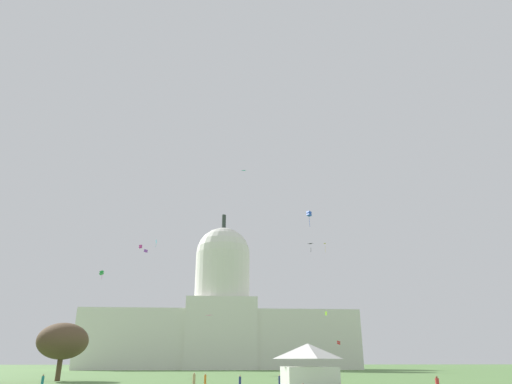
{
  "coord_description": "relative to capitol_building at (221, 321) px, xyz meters",
  "views": [
    {
      "loc": [
        -4.2,
        -21.21,
        3.48
      ],
      "look_at": [
        2.67,
        65.75,
        36.14
      ],
      "focal_mm": 31.61,
      "sensor_mm": 36.0,
      "label": 1
    }
  ],
  "objects": [
    {
      "name": "person_orange_front_left",
      "position": [
        -2.82,
        -117.51,
        -17.94
      ],
      "size": [
        0.37,
        0.37,
        1.55
      ],
      "rotation": [
        0.0,
        0.0,
        1.5
      ],
      "color": "orange",
      "rests_on": "ground_plane"
    },
    {
      "name": "person_navy_lawn_far_left",
      "position": [
        8.2,
        -123.37,
        -17.96
      ],
      "size": [
        0.47,
        0.47,
        1.5
      ],
      "rotation": [
        0.0,
        0.0,
        5.27
      ],
      "color": "navy",
      "rests_on": "ground_plane"
    },
    {
      "name": "person_teal_edge_east",
      "position": [
        -26.25,
        -121.3,
        -17.94
      ],
      "size": [
        0.44,
        0.44,
        1.56
      ],
      "rotation": [
        0.0,
        0.0,
        3.34
      ],
      "color": "#1E757A",
      "rests_on": "ground_plane"
    },
    {
      "name": "person_tan_near_tree_east",
      "position": [
        -4.58,
        -117.33,
        -17.91
      ],
      "size": [
        0.55,
        0.55,
        1.65
      ],
      "rotation": [
        0.0,
        0.0,
        3.39
      ],
      "color": "tan",
      "rests_on": "ground_plane"
    },
    {
      "name": "kite_black_mid",
      "position": [
        20.76,
        -89.19,
        10.86
      ],
      "size": [
        1.32,
        1.06,
        1.85
      ],
      "rotation": [
        0.0,
        0.0,
        2.64
      ],
      "color": "black"
    },
    {
      "name": "kite_gold_high",
      "position": [
        40.21,
        -20.23,
        28.49
      ],
      "size": [
        1.15,
        1.58,
        3.58
      ],
      "rotation": [
        0.0,
        0.0,
        4.78
      ],
      "color": "gold"
    },
    {
      "name": "kite_magenta_high",
      "position": [
        -27.51,
        -46.1,
        20.1
      ],
      "size": [
        0.99,
        0.93,
        1.17
      ],
      "rotation": [
        0.0,
        0.0,
        4.68
      ],
      "color": "#D1339E"
    },
    {
      "name": "kite_blue_high",
      "position": [
        19.31,
        -95.72,
        16.82
      ],
      "size": [
        1.31,
        1.29,
        3.68
      ],
      "rotation": [
        0.0,
        0.0,
        5.29
      ],
      "color": "blue"
    },
    {
      "name": "kite_lime_low",
      "position": [
        32.06,
        -52.94,
        -1.58
      ],
      "size": [
        0.52,
        0.96,
        1.28
      ],
      "rotation": [
        0.0,
        0.0,
        4.38
      ],
      "color": "#8CD133"
    },
    {
      "name": "event_tent",
      "position": [
        10.83,
        -132.61,
        -15.87
      ],
      "size": [
        6.94,
        7.36,
        5.57
      ],
      "rotation": [
        0.0,
        0.0,
        0.04
      ],
      "color": "white",
      "rests_on": "ground_plane"
    },
    {
      "name": "tree_west_far",
      "position": [
        -29.38,
        -105.03,
        -11.88
      ],
      "size": [
        12.28,
        12.37,
        10.02
      ],
      "color": "brown",
      "rests_on": "ground_plane"
    },
    {
      "name": "kite_pink_low",
      "position": [
        -3.25,
        -68.99,
        -4.25
      ],
      "size": [
        1.94,
        1.45,
        0.15
      ],
      "rotation": [
        0.0,
        0.0,
        2.74
      ],
      "color": "pink"
    },
    {
      "name": "kite_cyan_high",
      "position": [
        -23.11,
        -42.26,
        22.75
      ],
      "size": [
        0.52,
        1.22,
        2.67
      ],
      "rotation": [
        0.0,
        0.0,
        1.02
      ],
      "color": "#33BCDB"
    },
    {
      "name": "person_navy_near_tree_west",
      "position": [
        2.14,
        -128.53,
        -17.89
      ],
      "size": [
        0.46,
        0.46,
        1.63
      ],
      "rotation": [
        0.0,
        0.0,
        5.42
      ],
      "color": "navy",
      "rests_on": "ground_plane"
    },
    {
      "name": "kite_turquoise_high",
      "position": [
        5.73,
        -62.37,
        41.22
      ],
      "size": [
        1.45,
        0.88,
        0.14
      ],
      "rotation": [
        0.0,
        0.0,
        2.86
      ],
      "color": "teal"
    },
    {
      "name": "kite_green_mid",
      "position": [
        -32.03,
        -73.47,
        6.37
      ],
      "size": [
        1.08,
        1.01,
        2.29
      ],
      "rotation": [
        0.0,
        0.0,
        1.38
      ],
      "color": "green"
    },
    {
      "name": "kite_red_low",
      "position": [
        40.16,
        -34.82,
        -9.52
      ],
      "size": [
        1.42,
        1.37,
        1.41
      ],
      "rotation": [
        0.0,
        0.0,
        1.16
      ],
      "color": "red"
    },
    {
      "name": "capitol_building",
      "position": [
        0.0,
        0.0,
        0.0
      ],
      "size": [
        110.64,
        27.05,
        64.96
      ],
      "color": "silver",
      "rests_on": "ground_plane"
    },
    {
      "name": "kite_violet_mid",
      "position": [
        -21.56,
        -70.72,
        13.04
      ],
      "size": [
        1.02,
        1.0,
        0.9
      ],
      "rotation": [
        0.0,
        0.0,
        4.25
      ],
      "color": "purple"
    }
  ]
}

